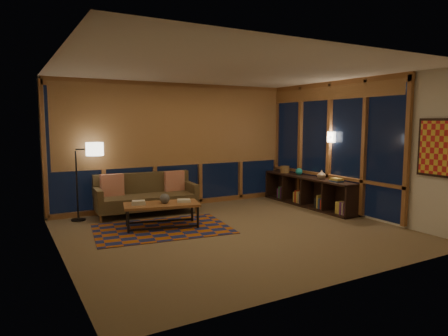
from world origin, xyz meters
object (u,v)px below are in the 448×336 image
sofa (146,195)px  coffee_table (162,215)px  floor_lamp (77,182)px  bookshelf (307,191)px

sofa → coffee_table: (-0.09, -1.11, -0.19)m
coffee_table → floor_lamp: size_ratio=0.87×
bookshelf → floor_lamp: bearing=166.4°
floor_lamp → bookshelf: 4.83m
sofa → floor_lamp: size_ratio=1.33×
coffee_table → floor_lamp: 1.83m
sofa → coffee_table: sofa is taller
sofa → bookshelf: sofa is taller
sofa → bookshelf: bearing=-11.8°
sofa → bookshelf: (3.38, -0.97, -0.07)m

